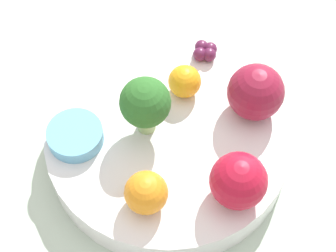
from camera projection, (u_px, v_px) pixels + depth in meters
The scene contains 10 objects.
ground_plane at pixel (168, 158), 0.65m from camera, with size 6.00×6.00×0.00m, color gray.
table_surface at pixel (168, 154), 0.64m from camera, with size 1.20×1.20×0.02m.
bowl at pixel (168, 141), 0.61m from camera, with size 0.26×0.26×0.04m.
broccoli at pixel (145, 104), 0.56m from camera, with size 0.05×0.05×0.07m.
apple_red at pixel (238, 181), 0.53m from camera, with size 0.06×0.06×0.06m.
apple_green at pixel (256, 92), 0.59m from camera, with size 0.06×0.06×0.06m.
orange_front at pixel (146, 193), 0.53m from camera, with size 0.04×0.04×0.04m.
orange_back at pixel (185, 81), 0.61m from camera, with size 0.04×0.04×0.04m.
grape_cluster at pixel (205, 51), 0.65m from camera, with size 0.03×0.03×0.02m.
small_cup at pixel (75, 136), 0.58m from camera, with size 0.06×0.06×0.02m.
Camera 1 is at (0.26, -0.17, 0.57)m, focal length 60.00 mm.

